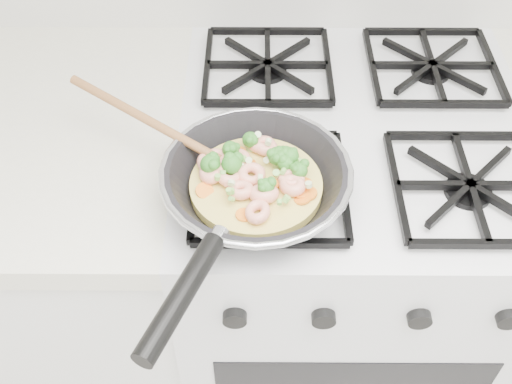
{
  "coord_description": "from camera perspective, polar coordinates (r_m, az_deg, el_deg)",
  "views": [
    {
      "loc": [
        -0.17,
        0.92,
        1.59
      ],
      "look_at": [
        -0.17,
        1.52,
        0.93
      ],
      "focal_mm": 43.28,
      "sensor_mm": 36.0,
      "label": 1
    }
  ],
  "objects": [
    {
      "name": "stove",
      "position": [
        1.38,
        7.16,
        -7.85
      ],
      "size": [
        0.6,
        0.6,
        0.92
      ],
      "color": "white",
      "rests_on": "ground"
    },
    {
      "name": "skillet",
      "position": [
        0.87,
        -0.3,
        1.02
      ],
      "size": [
        0.43,
        0.47,
        0.09
      ],
      "rotation": [
        0.0,
        0.0,
        -0.06
      ],
      "color": "black",
      "rests_on": "stove"
    }
  ]
}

